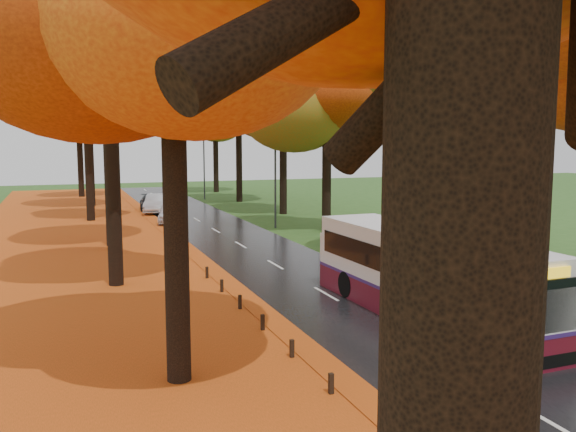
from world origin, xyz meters
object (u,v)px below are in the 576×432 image
streetlamp_far (201,153)px  car_white (170,213)px  streetlamp_near (481,177)px  streetlamp_mid (272,159)px  car_dark (150,203)px  car_silver (157,203)px  bus (423,273)px

streetlamp_far → car_white: bearing=-109.9°
streetlamp_near → streetlamp_far: size_ratio=1.00×
streetlamp_mid → car_white: bearing=140.7°
streetlamp_far → car_dark: size_ratio=1.86×
car_dark → car_white: bearing=-82.8°
car_silver → car_dark: size_ratio=1.08×
streetlamp_far → car_white: 18.49m
car_white → car_dark: (-0.16, 8.96, -0.08)m
streetlamp_near → car_dark: streetlamp_near is taller
streetlamp_far → car_dark: streetlamp_far is taller
streetlamp_far → car_silver: size_ratio=1.72×
streetlamp_mid → car_dark: bearing=114.3°
streetlamp_mid → car_dark: streetlamp_mid is taller
bus → streetlamp_near: bearing=-2.4°
streetlamp_far → car_silver: bearing=-120.4°
streetlamp_near → car_white: 27.99m
streetlamp_mid → car_dark: 15.86m
streetlamp_mid → streetlamp_far: same height
streetlamp_mid → bus: size_ratio=0.73×
streetlamp_mid → streetlamp_far: size_ratio=1.00×
car_dark → streetlamp_far: bearing=58.1°
streetlamp_far → car_silver: (-6.09, -10.37, -3.91)m
bus → streetlamp_mid: bearing=82.6°
car_white → car_dark: bearing=101.4°
streetlamp_far → car_dark: (-6.30, -8.02, -4.05)m
car_white → bus: bearing=-71.2°
streetlamp_far → car_silver: streetlamp_far is taller
car_white → car_silver: 6.61m
bus → car_dark: size_ratio=2.56×
bus → car_white: (-3.96, 26.99, -0.81)m
bus → car_white: 27.30m
streetlamp_mid → bus: (-2.18, -21.97, -3.17)m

